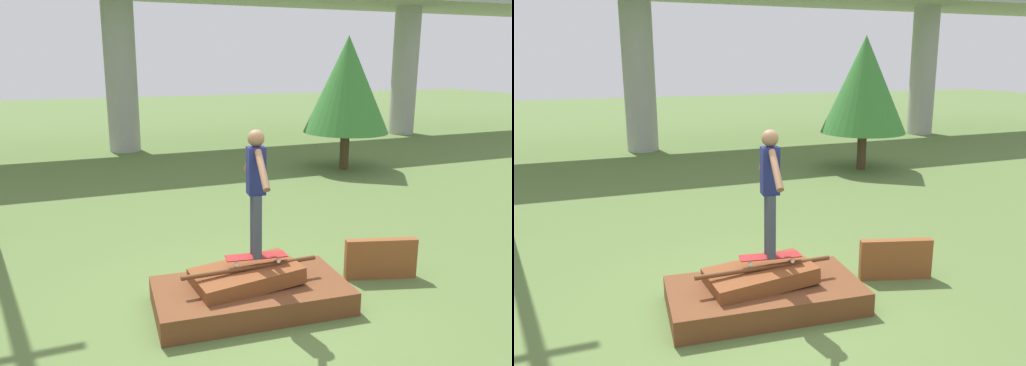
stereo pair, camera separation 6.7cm
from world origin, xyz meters
The scene contains 6 objects.
ground_plane centered at (0.00, 0.00, 0.00)m, with size 80.00×80.00×0.00m, color #567038.
scrap_pile centered at (-0.01, 0.01, 0.21)m, with size 2.63×1.52×0.59m.
scrap_plank_loose centered at (2.14, 0.13, 0.31)m, with size 1.07×0.44×0.61m.
skateboard centered at (0.10, 0.08, 0.66)m, with size 0.84×0.34×0.09m.
skater centered at (0.10, 0.08, 1.66)m, with size 0.26×1.18×1.68m.
tree_behind_left centered at (5.73, 7.08, 2.50)m, with size 2.50×2.50×3.89m.
Camera 2 is at (-2.11, -5.69, 3.20)m, focal length 35.00 mm.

